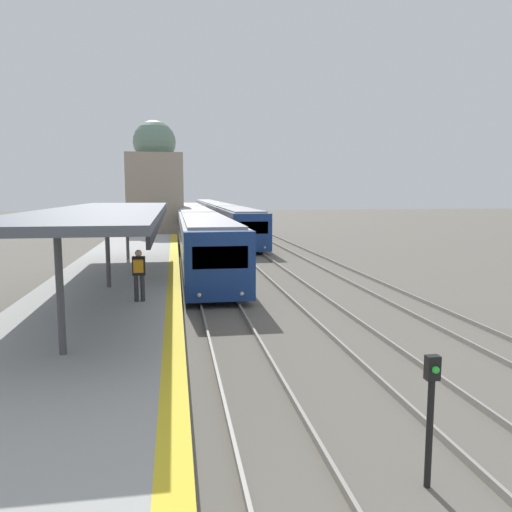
{
  "coord_description": "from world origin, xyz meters",
  "views": [
    {
      "loc": [
        -1.64,
        -1.88,
        4.36
      ],
      "look_at": [
        1.83,
        19.37,
        1.6
      ],
      "focal_mm": 35.0,
      "sensor_mm": 36.0,
      "label": 1
    }
  ],
  "objects": [
    {
      "name": "platform_canopy",
      "position": [
        -4.03,
        16.81,
        3.65
      ],
      "size": [
        4.0,
        19.41,
        2.89
      ],
      "color": "#4C515B",
      "rests_on": "station_platform"
    },
    {
      "name": "person_on_platform",
      "position": [
        -2.8,
        14.11,
        1.88
      ],
      "size": [
        0.4,
        0.4,
        1.66
      ],
      "color": "#2D2D33",
      "rests_on": "station_platform"
    },
    {
      "name": "train_near",
      "position": [
        0.0,
        39.48,
        1.68
      ],
      "size": [
        2.68,
        46.15,
        3.03
      ],
      "color": "navy",
      "rests_on": "ground_plane"
    },
    {
      "name": "train_far",
      "position": [
        3.65,
        61.65,
        1.68
      ],
      "size": [
        2.66,
        59.85,
        3.02
      ],
      "color": "navy",
      "rests_on": "ground_plane"
    },
    {
      "name": "signal_post_near",
      "position": [
        1.99,
        4.55,
        1.24
      ],
      "size": [
        0.2,
        0.21,
        2.02
      ],
      "color": "black",
      "rests_on": "ground_plane"
    },
    {
      "name": "distant_domed_building",
      "position": [
        -3.33,
        45.56,
        5.05
      ],
      "size": [
        5.04,
        5.04,
        10.85
      ],
      "color": "gray",
      "rests_on": "ground_plane"
    }
  ]
}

